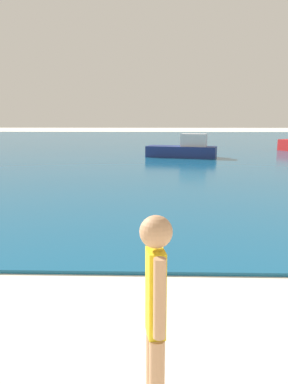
# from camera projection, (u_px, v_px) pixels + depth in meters

# --- Properties ---
(water) EXTENTS (160.00, 60.00, 0.06)m
(water) POSITION_uv_depth(u_px,v_px,m) (152.00, 143.00, 35.10)
(water) COLOR #14567F
(water) RESTS_ON ground
(person_standing) EXTENTS (0.23, 0.39, 1.71)m
(person_standing) POSITION_uv_depth(u_px,v_px,m) (155.00, 317.00, 2.64)
(person_standing) COLOR tan
(person_standing) RESTS_ON ground
(boat_near) EXTENTS (4.31, 2.26, 1.40)m
(boat_near) POSITION_uv_depth(u_px,v_px,m) (184.00, 149.00, 22.24)
(boat_near) COLOR navy
(boat_near) RESTS_ON water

